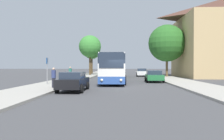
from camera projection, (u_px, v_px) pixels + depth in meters
ground_plane at (122, 87)px, 20.26m from camera, size 300.00×300.00×0.00m
sidewalk_left at (48, 86)px, 20.56m from camera, size 4.00×120.00×0.15m
sidewalk_right at (199, 86)px, 19.96m from camera, size 4.00×120.00×0.15m
bus_front at (113, 68)px, 25.42m from camera, size 2.85×11.51×3.24m
bus_middle at (117, 67)px, 39.94m from camera, size 2.92×11.32×3.54m
parked_car_left_curb at (73, 81)px, 16.76m from camera, size 1.99×4.34×1.48m
parked_car_right_near at (154, 76)px, 26.49m from camera, size 2.22×4.24×1.41m
parked_car_right_far at (142, 72)px, 41.69m from camera, size 2.17×4.16×1.51m
bus_stop_sign at (47, 68)px, 21.55m from camera, size 0.08×0.45×2.65m
pedestrian_waiting_near at (54, 78)px, 18.02m from camera, size 0.36×0.36×1.66m
pedestrian_waiting_far at (70, 74)px, 25.20m from camera, size 0.36×0.36×1.73m
tree_left_near at (92, 51)px, 53.51m from camera, size 4.16×4.16×7.73m
tree_left_far at (90, 47)px, 45.49m from camera, size 4.63×4.63×8.24m
tree_right_near at (167, 43)px, 38.43m from camera, size 6.51×6.51×9.10m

